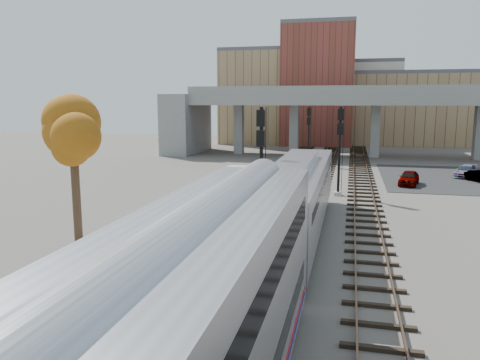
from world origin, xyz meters
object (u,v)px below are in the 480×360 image
at_px(signal_mast_far, 309,136).
at_px(tree, 73,135).
at_px(car_b, 480,176).
at_px(signal_mast_near, 261,171).
at_px(signal_mast_mid, 339,152).
at_px(locomotive, 297,195).
at_px(car_c, 466,171).
at_px(car_a, 409,178).

xyz_separation_m(signal_mast_far, tree, (-9.09, -34.81, 2.41)).
bearing_deg(car_b, tree, -162.94).
relative_size(signal_mast_near, signal_mast_mid, 1.01).
bearing_deg(signal_mast_near, signal_mast_mid, 70.83).
xyz_separation_m(signal_mast_mid, tree, (-13.19, -16.28, 2.25)).
distance_m(signal_mast_mid, car_b, 16.18).
bearing_deg(signal_mast_far, car_b, -28.31).
distance_m(tree, car_b, 36.93).
bearing_deg(locomotive, car_c, 59.68).
relative_size(tree, car_a, 2.03).
height_order(signal_mast_near, signal_mast_far, signal_mast_near).
height_order(signal_mast_near, signal_mast_mid, signal_mast_near).
relative_size(signal_mast_mid, car_a, 1.86).
relative_size(tree, car_b, 2.41).
xyz_separation_m(signal_mast_near, tree, (-9.09, -4.48, 2.18)).
distance_m(signal_mast_far, car_b, 19.42).
distance_m(car_a, car_b, 7.41).
relative_size(locomotive, car_a, 4.97).
distance_m(tree, car_c, 38.60).
bearing_deg(car_c, tree, -105.67).
height_order(locomotive, car_b, locomotive).
xyz_separation_m(car_b, car_c, (-0.63, 2.93, 0.05)).
relative_size(signal_mast_mid, car_c, 1.77).
bearing_deg(signal_mast_near, locomotive, -3.56).
height_order(signal_mast_far, car_b, signal_mast_far).
bearing_deg(signal_mast_near, car_a, 60.54).
distance_m(locomotive, signal_mast_far, 30.55).
relative_size(locomotive, car_b, 5.88).
distance_m(signal_mast_near, tree, 10.37).
height_order(signal_mast_mid, car_b, signal_mast_mid).
height_order(car_a, car_b, car_a).
height_order(signal_mast_mid, tree, tree).
bearing_deg(car_b, locomotive, -152.37).
height_order(locomotive, signal_mast_mid, signal_mast_mid).
relative_size(tree, car_c, 1.94).
bearing_deg(locomotive, signal_mast_near, 176.44).
distance_m(locomotive, signal_mast_near, 2.49).
height_order(signal_mast_mid, car_a, signal_mast_mid).
relative_size(signal_mast_far, car_a, 1.79).
bearing_deg(signal_mast_near, signal_mast_far, 90.00).
bearing_deg(car_b, car_c, 74.47).
bearing_deg(car_b, signal_mast_near, -156.17).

